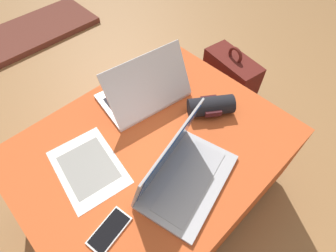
% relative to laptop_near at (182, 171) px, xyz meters
% --- Properties ---
extents(ground_plane, '(14.00, 14.00, 0.00)m').
position_rel_laptop_near_xyz_m(ground_plane, '(0.03, 0.18, -0.49)').
color(ground_plane, '#9E7042').
extents(ottoman, '(1.02, 0.81, 0.44)m').
position_rel_laptop_near_xyz_m(ottoman, '(0.03, 0.18, -0.27)').
color(ottoman, maroon).
rests_on(ottoman, ground_plane).
extents(laptop_near, '(0.40, 0.31, 0.23)m').
position_rel_laptop_near_xyz_m(laptop_near, '(0.00, 0.00, 0.00)').
color(laptop_near, '#B7B7BC').
rests_on(laptop_near, ottoman).
extents(laptop_far, '(0.39, 0.29, 0.23)m').
position_rel_laptop_near_xyz_m(laptop_far, '(0.16, 0.37, -0.00)').
color(laptop_far, silver).
rests_on(laptop_far, ottoman).
extents(cell_phone, '(0.15, 0.09, 0.01)m').
position_rel_laptop_near_xyz_m(cell_phone, '(-0.29, 0.03, -0.04)').
color(cell_phone, white).
rests_on(cell_phone, ottoman).
extents(backpack, '(0.22, 0.32, 0.51)m').
position_rel_laptop_near_xyz_m(backpack, '(0.68, 0.27, -0.28)').
color(backpack, '#5B1E19').
rests_on(backpack, ground_plane).
extents(paper_sheet, '(0.25, 0.32, 0.00)m').
position_rel_laptop_near_xyz_m(paper_sheet, '(-0.21, 0.26, -0.05)').
color(paper_sheet, white).
rests_on(paper_sheet, ottoman).
extents(wrist_brace, '(0.20, 0.17, 0.08)m').
position_rel_laptop_near_xyz_m(wrist_brace, '(0.31, 0.13, -0.01)').
color(wrist_brace, black).
rests_on(wrist_brace, ottoman).
extents(fireplace_hearth, '(1.40, 0.50, 0.04)m').
position_rel_laptop_near_xyz_m(fireplace_hearth, '(0.03, 1.93, -0.47)').
color(fireplace_hearth, brown).
rests_on(fireplace_hearth, ground_plane).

